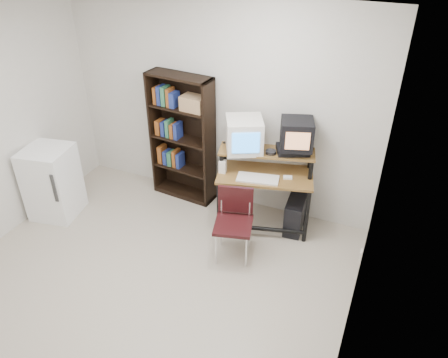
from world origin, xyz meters
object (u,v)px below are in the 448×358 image
at_px(computer_desk, 265,178).
at_px(bookshelf, 183,136).
at_px(pc_tower, 295,214).
at_px(mini_fridge, 52,182).
at_px(crt_monitor, 244,135).
at_px(crt_tv, 297,134).
at_px(school_chair, 234,217).

xyz_separation_m(computer_desk, bookshelf, (-1.20, 0.24, 0.19)).
xyz_separation_m(pc_tower, mini_fridge, (-2.87, -0.89, 0.25)).
bearing_deg(crt_monitor, crt_tv, -12.00).
relative_size(computer_desk, mini_fridge, 1.31).
bearing_deg(pc_tower, crt_tv, 131.56).
bearing_deg(pc_tower, bookshelf, 169.46).
height_order(crt_tv, bookshelf, bookshelf).
bearing_deg(crt_monitor, computer_desk, -31.49).
bearing_deg(crt_tv, mini_fridge, -179.06).
distance_m(crt_monitor, crt_tv, 0.59).
bearing_deg(bookshelf, crt_tv, 2.74).
height_order(pc_tower, bookshelf, bookshelf).
height_order(computer_desk, crt_monitor, crt_monitor).
distance_m(crt_tv, mini_fridge, 3.04).
bearing_deg(bookshelf, mini_fridge, -135.66).
xyz_separation_m(crt_monitor, pc_tower, (0.66, 0.05, -0.95)).
relative_size(crt_tv, pc_tower, 0.98).
height_order(crt_tv, pc_tower, crt_tv).
xyz_separation_m(crt_tv, school_chair, (-0.41, -0.79, -0.72)).
xyz_separation_m(crt_monitor, bookshelf, (-0.91, 0.21, -0.29)).
height_order(pc_tower, mini_fridge, mini_fridge).
distance_m(crt_tv, school_chair, 1.15).
bearing_deg(crt_tv, school_chair, -136.27).
bearing_deg(pc_tower, school_chair, -131.18).
relative_size(pc_tower, bookshelf, 0.27).
relative_size(crt_monitor, pc_tower, 1.20).
bearing_deg(crt_monitor, mini_fridge, 174.36).
height_order(bookshelf, mini_fridge, bookshelf).
bearing_deg(school_chair, pc_tower, 38.61).
relative_size(crt_tv, bookshelf, 0.26).
bearing_deg(crt_tv, bookshelf, 158.87).
bearing_deg(computer_desk, bookshelf, 153.83).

